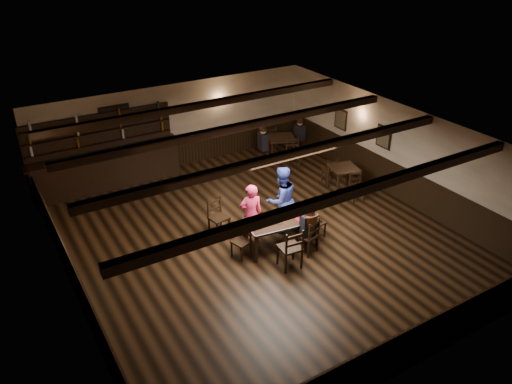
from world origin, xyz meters
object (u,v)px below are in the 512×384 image
dining_table (281,222)px  bar_counter (106,164)px  chair_near_right (310,234)px  chair_near_left (292,246)px  woman_pink (251,214)px  man_blue (281,200)px  cake (261,222)px

dining_table → bar_counter: 5.96m
dining_table → bar_counter: (-2.66, 5.34, 0.04)m
dining_table → chair_near_right: chair_near_right is taller
chair_near_left → bar_counter: bearing=110.9°
woman_pink → chair_near_left: bearing=112.6°
chair_near_left → man_blue: size_ratio=0.58×
man_blue → chair_near_left: bearing=63.1°
dining_table → woman_pink: (-0.52, 0.53, 0.11)m
chair_near_left → chair_near_right: size_ratio=1.11×
chair_near_left → cake: chair_near_left is taller
chair_near_left → woman_pink: 1.45m
bar_counter → woman_pink: bearing=-66.0°
chair_near_left → man_blue: 1.68m
woman_pink → man_blue: size_ratio=0.90×
chair_near_left → man_blue: (0.69, 1.50, 0.28)m
chair_near_left → woman_pink: bearing=99.4°
chair_near_right → woman_pink: woman_pink is taller
dining_table → woman_pink: size_ratio=1.16×
chair_near_left → chair_near_right: 0.77m
chair_near_right → man_blue: size_ratio=0.53×
man_blue → bar_counter: bar_counter is taller
man_blue → cake: (-0.90, -0.52, -0.09)m
chair_near_left → woman_pink: size_ratio=0.65×
chair_near_right → man_blue: man_blue is taller
chair_near_right → bar_counter: size_ratio=0.21×
chair_near_right → cake: bearing=142.5°
chair_near_right → bar_counter: (-3.09, 5.94, 0.18)m
dining_table → man_blue: bearing=56.5°
bar_counter → cake: bearing=-67.4°
chair_near_left → bar_counter: (-2.38, 6.22, 0.13)m
dining_table → chair_near_right: (0.43, -0.60, -0.14)m
dining_table → bar_counter: bearing=116.5°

